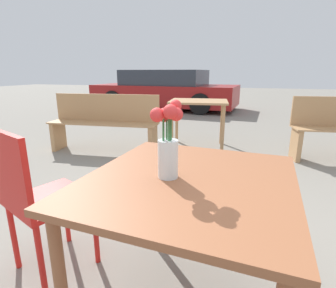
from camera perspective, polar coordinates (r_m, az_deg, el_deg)
The scene contains 6 objects.
table_front at distance 1.24m, azimuth 4.65°, elevation -10.87°, with size 0.97×1.03×0.71m.
flower_vase at distance 1.14m, azimuth -0.10°, elevation -0.02°, with size 0.14×0.13×0.34m.
cafe_chair at distance 1.65m, azimuth -26.89°, elevation -9.74°, with size 0.52×0.52×0.89m.
bench_near at distance 4.05m, azimuth -13.57°, elevation 4.96°, with size 1.66×0.54×0.85m.
table_back at distance 4.13m, azimuth 6.65°, elevation 7.72°, with size 0.96×0.79×0.74m.
parked_car at distance 8.71m, azimuth -0.66°, elevation 11.62°, with size 4.67×2.13×1.23m.
Camera 1 is at (0.24, -1.08, 1.17)m, focal length 28.00 mm.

